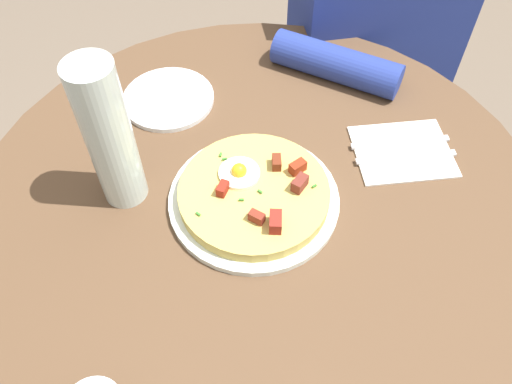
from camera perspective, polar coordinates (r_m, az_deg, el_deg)
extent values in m
plane|color=#6B5B4C|center=(1.52, 0.13, -17.39)|extent=(6.00, 6.00, 0.00)
cylinder|color=brown|center=(0.88, 0.22, -1.13)|extent=(0.98, 0.98, 0.03)
cylinder|color=#333338|center=(1.20, 0.17, -11.60)|extent=(0.12, 0.12, 0.71)
cylinder|color=#333338|center=(1.51, 0.14, -17.24)|extent=(0.44, 0.44, 0.02)
cube|color=#2D2D33|center=(1.64, 10.02, 4.38)|extent=(0.32, 0.28, 0.45)
cube|color=navy|center=(1.34, 12.91, 17.71)|extent=(0.38, 0.22, 0.48)
cylinder|color=navy|center=(1.08, 8.77, 13.74)|extent=(0.25, 0.21, 0.07)
cylinder|color=silver|center=(0.86, -0.23, -0.83)|extent=(0.28, 0.28, 0.01)
cylinder|color=tan|center=(0.85, -0.23, -0.14)|extent=(0.25, 0.25, 0.02)
cylinder|color=white|center=(0.85, -1.85, 2.09)|extent=(0.07, 0.07, 0.01)
sphere|color=yellow|center=(0.85, -1.86, 2.35)|extent=(0.03, 0.03, 0.03)
cube|color=maroon|center=(0.79, 2.15, -3.29)|extent=(0.03, 0.04, 0.02)
cube|color=maroon|center=(0.79, 0.07, -2.76)|extent=(0.03, 0.03, 0.02)
cube|color=maroon|center=(0.86, 2.28, 3.27)|extent=(0.02, 0.03, 0.02)
cube|color=maroon|center=(0.86, 4.60, 2.75)|extent=(0.03, 0.03, 0.02)
cube|color=maroon|center=(0.83, 4.83, 0.96)|extent=(0.03, 0.03, 0.02)
cube|color=maroon|center=(0.83, -3.68, 0.38)|extent=(0.02, 0.03, 0.02)
cube|color=#387F2D|center=(0.84, 6.41, 0.66)|extent=(0.01, 0.01, 0.00)
cube|color=#387F2D|center=(0.82, -1.63, -0.85)|extent=(0.01, 0.00, 0.00)
cube|color=#387F2D|center=(0.87, -3.47, 3.65)|extent=(0.01, 0.00, 0.00)
cube|color=#387F2D|center=(0.81, -6.36, -2.41)|extent=(0.01, 0.01, 0.00)
cube|color=#387F2D|center=(0.88, -3.90, 4.12)|extent=(0.01, 0.01, 0.00)
cube|color=#387F2D|center=(0.83, 0.15, 0.02)|extent=(0.01, 0.01, 0.00)
cylinder|color=white|center=(1.04, -9.58, 10.06)|extent=(0.18, 0.18, 0.01)
cube|color=white|center=(0.97, 15.76, 4.31)|extent=(0.18, 0.15, 0.00)
cube|color=silver|center=(0.95, 16.12, 3.68)|extent=(0.18, 0.02, 0.00)
cube|color=silver|center=(0.98, 15.53, 5.27)|extent=(0.18, 0.02, 0.00)
cylinder|color=silver|center=(0.80, -15.80, 5.82)|extent=(0.07, 0.07, 0.27)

